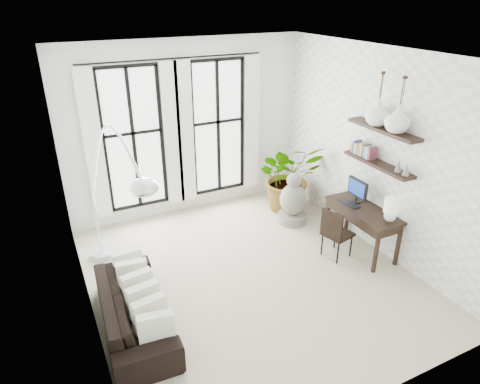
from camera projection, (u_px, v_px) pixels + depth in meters
floor at (249, 275)px, 6.48m from camera, size 5.00×5.00×0.00m
ceiling at (251, 55)px, 5.11m from camera, size 5.00×5.00×0.00m
wall_left at (76, 212)px, 4.89m from camera, size 0.00×5.00×5.00m
wall_right at (377, 153)px, 6.69m from camera, size 0.00×5.00×5.00m
wall_back at (187, 129)px, 7.82m from camera, size 4.50×0.00×4.50m
windows at (178, 134)px, 7.70m from camera, size 3.26×0.13×2.65m
wall_shelves at (378, 149)px, 6.46m from camera, size 0.25×1.30×0.60m
sofa at (134, 309)px, 5.36m from camera, size 0.89×2.01×0.57m
throw_pillows at (140, 293)px, 5.31m from camera, size 0.40×1.52×0.40m
plant at (289, 176)px, 8.18m from camera, size 1.38×1.25×1.36m
desk at (365, 213)px, 6.76m from camera, size 0.55×1.29×1.16m
desk_chair at (335, 231)px, 6.70m from camera, size 0.48×0.48×0.85m
arc_lamp at (111, 163)px, 5.47m from camera, size 0.75×2.12×2.44m
buddha at (293, 202)px, 7.80m from camera, size 0.54×0.54×0.97m
vase_a at (398, 119)px, 6.00m from camera, size 0.37×0.37×0.38m
vase_b at (378, 113)px, 6.32m from camera, size 0.37×0.37×0.38m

